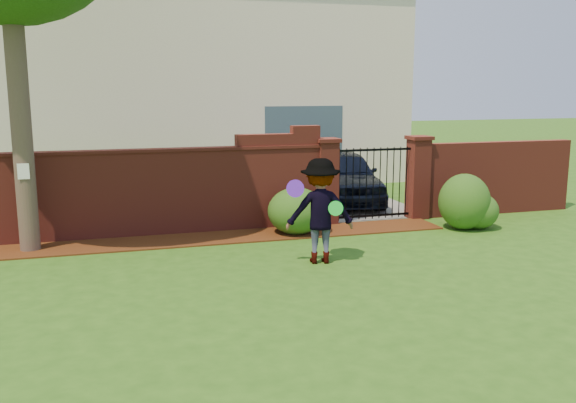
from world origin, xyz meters
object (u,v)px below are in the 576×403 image
object	(u,v)px
man	(320,211)
frisbee_purple	(295,189)
frisbee_green	(336,208)
car	(344,177)

from	to	relation	value
man	frisbee_purple	xyz separation A→B (m)	(-0.46, -0.06, 0.42)
frisbee_green	car	bearing A→B (deg)	66.99
car	frisbee_purple	xyz separation A→B (m)	(-2.87, -5.06, 0.64)
man	frisbee_green	bearing A→B (deg)	144.28
car	man	distance (m)	5.56
frisbee_purple	car	bearing A→B (deg)	60.41
frisbee_purple	man	bearing A→B (deg)	6.93
car	man	bearing A→B (deg)	-107.55
man	frisbee_green	xyz separation A→B (m)	(0.20, -0.22, 0.08)
frisbee_green	man	bearing A→B (deg)	133.01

